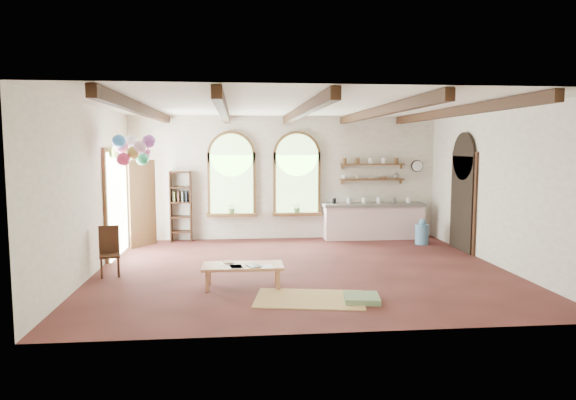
{
  "coord_description": "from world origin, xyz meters",
  "views": [
    {
      "loc": [
        -1.25,
        -9.89,
        2.43
      ],
      "look_at": [
        -0.21,
        0.6,
        1.32
      ],
      "focal_mm": 32.0,
      "sensor_mm": 36.0,
      "label": 1
    }
  ],
  "objects": [
    {
      "name": "balloon_cluster",
      "position": [
        -3.4,
        0.93,
        2.35
      ],
      "size": [
        1.0,
        1.0,
        1.16
      ],
      "color": "white",
      "rests_on": "floor"
    },
    {
      "name": "window_left",
      "position": [
        -1.4,
        3.43,
        1.63
      ],
      "size": [
        1.3,
        0.28,
        2.2
      ],
      "color": "brown",
      "rests_on": "floor"
    },
    {
      "name": "shelf_bowl_a",
      "position": [
        2.25,
        3.38,
        1.6
      ],
      "size": [
        0.22,
        0.22,
        0.05
      ],
      "primitive_type": "imported",
      "color": "beige",
      "rests_on": "wall_shelf_lower"
    },
    {
      "name": "wall_clock",
      "position": [
        3.55,
        3.45,
        1.9
      ],
      "size": [
        0.32,
        0.04,
        0.32
      ],
      "primitive_type": "cylinder",
      "rotation": [
        1.57,
        0.0,
        0.0
      ],
      "color": "black",
      "rests_on": "wall_back"
    },
    {
      "name": "kitchen_counter",
      "position": [
        2.3,
        3.2,
        0.48
      ],
      "size": [
        2.68,
        0.62,
        0.94
      ],
      "color": "silver",
      "rests_on": "floor"
    },
    {
      "name": "shelf_bowl_b",
      "position": [
        2.6,
        3.38,
        1.6
      ],
      "size": [
        0.2,
        0.2,
        0.06
      ],
      "primitive_type": "imported",
      "color": "#8C664C",
      "rests_on": "wall_shelf_lower"
    },
    {
      "name": "wall_shelf_upper",
      "position": [
        2.3,
        3.38,
        1.95
      ],
      "size": [
        1.7,
        0.24,
        0.04
      ],
      "primitive_type": "cube",
      "color": "brown",
      "rests_on": "wall_back"
    },
    {
      "name": "bookshelf",
      "position": [
        -2.7,
        3.32,
        0.9
      ],
      "size": [
        0.53,
        0.32,
        1.8
      ],
      "color": "#362111",
      "rests_on": "floor"
    },
    {
      "name": "left_doorway",
      "position": [
        -3.95,
        1.8,
        1.15
      ],
      "size": [
        0.1,
        1.9,
        2.5
      ],
      "primitive_type": "cube",
      "color": "brown",
      "rests_on": "floor"
    },
    {
      "name": "shelf_cup_a",
      "position": [
        1.55,
        3.38,
        1.62
      ],
      "size": [
        0.12,
        0.1,
        0.1
      ],
      "primitive_type": "imported",
      "color": "white",
      "rests_on": "wall_shelf_lower"
    },
    {
      "name": "potted_plant_left",
      "position": [
        -1.4,
        3.32,
        0.85
      ],
      "size": [
        0.27,
        0.23,
        0.3
      ],
      "primitive_type": "imported",
      "color": "#598C4C",
      "rests_on": "window_left"
    },
    {
      "name": "wall_shelf_lower",
      "position": [
        2.3,
        3.38,
        1.55
      ],
      "size": [
        1.7,
        0.24,
        0.04
      ],
      "primitive_type": "cube",
      "color": "brown",
      "rests_on": "wall_back"
    },
    {
      "name": "table_book",
      "position": [
        -1.51,
        -1.04,
        0.41
      ],
      "size": [
        0.22,
        0.28,
        0.02
      ],
      "primitive_type": "imported",
      "rotation": [
        0.0,
        0.0,
        0.23
      ],
      "color": "olive",
      "rests_on": "coffee_table"
    },
    {
      "name": "coffee_table",
      "position": [
        -1.17,
        -1.18,
        0.35
      ],
      "size": [
        1.39,
        0.65,
        0.39
      ],
      "color": "tan",
      "rests_on": "floor"
    },
    {
      "name": "ceiling_beams",
      "position": [
        0.0,
        0.0,
        3.1
      ],
      "size": [
        6.2,
        6.8,
        0.18
      ],
      "primitive_type": null,
      "color": "#362111",
      "rests_on": "ceiling"
    },
    {
      "name": "water_jug_b",
      "position": [
        3.3,
        2.3,
        0.28
      ],
      "size": [
        0.33,
        0.33,
        0.64
      ],
      "color": "#5B95C3",
      "rests_on": "floor"
    },
    {
      "name": "window_right",
      "position": [
        0.3,
        3.43,
        1.63
      ],
      "size": [
        1.3,
        0.28,
        2.2
      ],
      "color": "brown",
      "rests_on": "floor"
    },
    {
      "name": "water_jug_a",
      "position": [
        3.12,
        3.2,
        0.23
      ],
      "size": [
        0.28,
        0.28,
        0.54
      ],
      "color": "#5B95C3",
      "rests_on": "floor"
    },
    {
      "name": "potted_plant_right",
      "position": [
        0.3,
        3.32,
        0.85
      ],
      "size": [
        0.27,
        0.23,
        0.3
      ],
      "primitive_type": "imported",
      "color": "#598C4C",
      "rests_on": "window_right"
    },
    {
      "name": "shelf_cup_b",
      "position": [
        1.9,
        3.38,
        1.62
      ],
      "size": [
        0.1,
        0.1,
        0.09
      ],
      "primitive_type": "imported",
      "color": "beige",
      "rests_on": "wall_shelf_lower"
    },
    {
      "name": "side_chair",
      "position": [
        -3.66,
        -0.15,
        0.27
      ],
      "size": [
        0.45,
        0.45,
        0.94
      ],
      "color": "#362111",
      "rests_on": "floor"
    },
    {
      "name": "right_doorway",
      "position": [
        3.95,
        1.5,
        1.1
      ],
      "size": [
        0.1,
        1.3,
        2.4
      ],
      "primitive_type": "cube",
      "color": "black",
      "rests_on": "floor"
    },
    {
      "name": "floor_mat",
      "position": [
        -0.13,
        -2.0,
        0.01
      ],
      "size": [
        1.88,
        1.34,
        0.02
      ],
      "primitive_type": "cube",
      "rotation": [
        0.0,
        0.0,
        -0.18
      ],
      "color": "tan",
      "rests_on": "floor"
    },
    {
      "name": "shelf_vase",
      "position": [
        2.95,
        3.38,
        1.67
      ],
      "size": [
        0.18,
        0.18,
        0.19
      ],
      "primitive_type": "imported",
      "color": "slate",
      "rests_on": "wall_shelf_lower"
    },
    {
      "name": "floor",
      "position": [
        0.0,
        0.0,
        0.0
      ],
      "size": [
        8.0,
        8.0,
        0.0
      ],
      "primitive_type": "plane",
      "color": "#5B2825",
      "rests_on": "ground"
    },
    {
      "name": "floor_cushion",
      "position": [
        0.67,
        -2.18,
        0.05
      ],
      "size": [
        0.61,
        0.61,
        0.09
      ],
      "primitive_type": "cube",
      "rotation": [
        0.0,
        0.0,
        -0.14
      ],
      "color": "#6E8E61",
      "rests_on": "floor"
    },
    {
      "name": "tablet",
      "position": [
        -0.99,
        -1.3,
        0.4
      ],
      "size": [
        0.29,
        0.34,
        0.01
      ],
      "primitive_type": "cube",
      "rotation": [
        0.0,
        0.0,
        0.4
      ],
      "color": "black",
      "rests_on": "coffee_table"
    }
  ]
}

